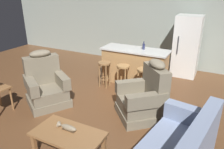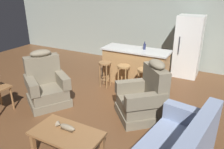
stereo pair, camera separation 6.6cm
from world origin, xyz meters
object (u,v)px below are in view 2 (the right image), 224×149
at_px(coffee_table, 67,135).
at_px(recliner_near_lamp, 46,85).
at_px(fish_figurine, 66,127).
at_px(refrigerator, 188,47).
at_px(recliner_near_island, 144,98).
at_px(bottle_tall_green, 144,46).
at_px(bar_stool_right, 144,77).
at_px(bar_stool_left, 105,70).
at_px(bar_stool_middle, 124,73).
at_px(kitchen_island, 135,66).

xyz_separation_m(coffee_table, recliner_near_lamp, (-1.49, 1.14, 0.06)).
distance_m(fish_figurine, refrigerator, 4.42).
xyz_separation_m(recliner_near_island, bottle_tall_green, (-0.62, 1.62, 0.61)).
distance_m(recliner_near_island, bar_stool_right, 0.98).
relative_size(coffee_table, bar_stool_left, 1.62).
bearing_deg(bar_stool_middle, fish_figurine, -86.27).
bearing_deg(bar_stool_right, bottle_tall_green, 111.43).
relative_size(bar_stool_left, bar_stool_right, 1.00).
bearing_deg(bar_stool_left, bottle_tall_green, 41.58).
height_order(fish_figurine, recliner_near_lamp, recliner_near_lamp).
bearing_deg(recliner_near_lamp, recliner_near_island, 44.88).
relative_size(bar_stool_right, refrigerator, 0.39).
relative_size(kitchen_island, bar_stool_middle, 2.65).
xyz_separation_m(coffee_table, bar_stool_middle, (-0.22, 2.52, 0.11)).
height_order(fish_figurine, refrigerator, refrigerator).
relative_size(recliner_near_island, bar_stool_left, 1.76).
xyz_separation_m(bar_stool_left, bottle_tall_green, (0.80, 0.71, 0.56)).
bearing_deg(coffee_table, bottle_tall_green, 89.34).
relative_size(kitchen_island, bar_stool_right, 2.65).
xyz_separation_m(refrigerator, bottle_tall_green, (-0.92, -1.12, 0.15)).
xyz_separation_m(coffee_table, bottle_tall_green, (0.04, 3.23, 0.67)).
bearing_deg(bar_stool_right, refrigerator, 70.53).
relative_size(coffee_table, kitchen_island, 0.61).
xyz_separation_m(kitchen_island, bar_stool_right, (0.48, -0.63, -0.01)).
relative_size(recliner_near_island, bar_stool_middle, 1.76).
height_order(recliner_near_island, refrigerator, refrigerator).
distance_m(recliner_near_island, bottle_tall_green, 1.84).
xyz_separation_m(bar_stool_middle, refrigerator, (1.18, 1.83, 0.41)).
xyz_separation_m(bar_stool_middle, bar_stool_right, (0.54, 0.00, 0.00)).
distance_m(kitchen_island, refrigerator, 1.69).
distance_m(recliner_near_lamp, bar_stool_left, 1.56).
bearing_deg(bar_stool_left, bar_stool_right, 0.00).
height_order(kitchen_island, refrigerator, refrigerator).
relative_size(bar_stool_middle, bar_stool_right, 1.00).
bearing_deg(recliner_near_island, recliner_near_lamp, -29.65).
bearing_deg(kitchen_island, recliner_near_island, -61.79).
distance_m(recliner_near_lamp, bar_stool_middle, 1.88).
bearing_deg(bar_stool_middle, refrigerator, 57.08).
bearing_deg(kitchen_island, recliner_near_lamp, -123.49).
bearing_deg(bar_stool_left, recliner_near_island, -32.65).
xyz_separation_m(fish_figurine, bar_stool_middle, (-0.16, 2.45, 0.01)).
xyz_separation_m(coffee_table, refrigerator, (0.96, 4.35, 0.52)).
distance_m(kitchen_island, bar_stool_middle, 0.63).
height_order(fish_figurine, bar_stool_left, bar_stool_left).
relative_size(coffee_table, bottle_tall_green, 5.20).
relative_size(recliner_near_lamp, bar_stool_middle, 1.76).
distance_m(bar_stool_left, refrigerator, 2.55).
height_order(coffee_table, bar_stool_middle, bar_stool_middle).
height_order(bar_stool_right, bottle_tall_green, bottle_tall_green).
height_order(recliner_near_lamp, recliner_near_island, same).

